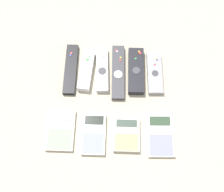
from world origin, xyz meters
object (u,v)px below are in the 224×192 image
object	(u,v)px
remote_1	(86,71)
remote_2	(102,70)
remote_5	(155,73)
calculator_3	(160,136)
remote_3	(118,72)
calculator_1	(94,134)
calculator_0	(61,130)
calculator_2	(126,135)
remote_4	(136,71)
remote_0	(71,69)

from	to	relation	value
remote_1	remote_2	distance (m)	0.06
remote_5	calculator_3	distance (m)	0.23
remote_2	calculator_3	distance (m)	0.31
remote_3	calculator_1	distance (m)	0.24
calculator_1	calculator_0	bearing A→B (deg)	174.14
remote_3	calculator_3	xyz separation A→B (m)	(0.15, -0.22, -0.00)
calculator_2	remote_4	bearing A→B (deg)	82.49
remote_2	remote_3	world-z (taller)	remote_2
remote_0	calculator_0	distance (m)	0.23
remote_1	calculator_2	bearing A→B (deg)	-52.75
remote_3	remote_4	world-z (taller)	remote_4
remote_1	calculator_0	xyz separation A→B (m)	(-0.07, -0.22, -0.01)
remote_3	calculator_2	bearing A→B (deg)	-82.94
remote_5	calculator_1	distance (m)	0.31
remote_1	calculator_2	world-z (taller)	remote_1
calculator_2	calculator_3	distance (m)	0.11
remote_0	calculator_0	size ratio (longest dim) A/B	1.40
remote_5	calculator_2	size ratio (longest dim) A/B	1.41
remote_5	remote_2	bearing A→B (deg)	175.96
remote_4	calculator_3	size ratio (longest dim) A/B	1.20
remote_1	calculator_1	size ratio (longest dim) A/B	1.11
calculator_0	calculator_1	distance (m)	0.11
calculator_0	calculator_3	xyz separation A→B (m)	(0.33, -0.00, -0.00)
remote_0	remote_1	world-z (taller)	remote_1
calculator_1	calculator_2	size ratio (longest dim) A/B	1.23
remote_5	calculator_0	distance (m)	0.38
remote_1	remote_0	bearing A→B (deg)	178.11
calculator_2	remote_0	bearing A→B (deg)	130.44
remote_5	calculator_0	size ratio (longest dim) A/B	1.14
remote_5	calculator_3	bearing A→B (deg)	-88.22
remote_0	remote_2	size ratio (longest dim) A/B	1.14
remote_4	calculator_2	distance (m)	0.23
calculator_2	calculator_3	bearing A→B (deg)	1.00
remote_4	remote_5	bearing A→B (deg)	-5.41
remote_5	calculator_2	world-z (taller)	remote_5
remote_3	calculator_0	xyz separation A→B (m)	(-0.18, -0.22, -0.00)
calculator_2	calculator_3	xyz separation A→B (m)	(0.11, 0.00, -0.00)
remote_4	calculator_3	distance (m)	0.24
remote_4	calculator_1	xyz separation A→B (m)	(-0.13, -0.24, -0.01)
remote_2	remote_4	world-z (taller)	remote_4
remote_5	calculator_0	bearing A→B (deg)	-147.06
remote_1	remote_4	world-z (taller)	remote_4
remote_2	calculator_0	distance (m)	0.26
remote_0	calculator_2	bearing A→B (deg)	-49.53
calculator_0	calculator_1	world-z (taller)	calculator_1
calculator_1	remote_0	bearing A→B (deg)	111.51
remote_3	remote_5	bearing A→B (deg)	-1.74
remote_0	calculator_0	bearing A→B (deg)	-93.83
remote_1	calculator_2	distance (m)	0.27
remote_3	calculator_3	world-z (taller)	remote_3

